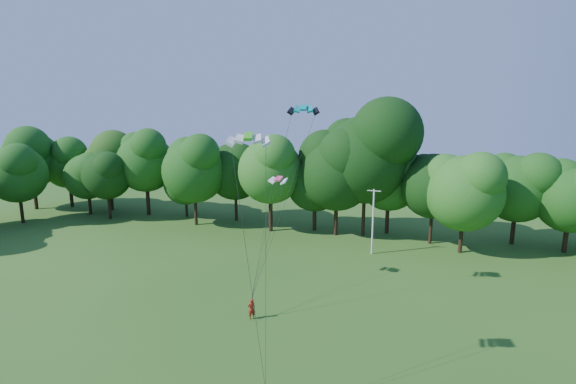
# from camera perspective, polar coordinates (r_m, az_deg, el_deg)

# --- Properties ---
(utility_pole) EXTENTS (1.46, 0.19, 7.31)m
(utility_pole) POSITION_cam_1_polar(r_m,az_deg,el_deg) (49.91, 10.73, -3.61)
(utility_pole) COLOR silver
(utility_pole) RESTS_ON ground
(kite_flyer_left) EXTENTS (0.73, 0.70, 1.67)m
(kite_flyer_left) POSITION_cam_1_polar(r_m,az_deg,el_deg) (36.19, -4.66, -14.56)
(kite_flyer_left) COLOR maroon
(kite_flyer_left) RESTS_ON ground
(kite_teal) EXTENTS (2.56, 1.50, 0.53)m
(kite_teal) POSITION_cam_1_polar(r_m,az_deg,el_deg) (35.98, 2.00, 10.69)
(kite_teal) COLOR #048B8D
(kite_teal) RESTS_ON ground
(kite_green) EXTENTS (2.51, 1.65, 0.41)m
(kite_green) POSITION_cam_1_polar(r_m,az_deg,el_deg) (24.00, -5.05, 7.06)
(kite_green) COLOR green
(kite_green) RESTS_ON ground
(kite_pink) EXTENTS (1.80, 1.08, 0.39)m
(kite_pink) POSITION_cam_1_polar(r_m,az_deg,el_deg) (39.94, -1.22, 1.72)
(kite_pink) COLOR #E33F71
(kite_pink) RESTS_ON ground
(tree_back_west) EXTENTS (8.97, 8.97, 13.04)m
(tree_back_west) POSITION_cam_1_polar(r_m,az_deg,el_deg) (73.10, -21.87, 4.11)
(tree_back_west) COLOR #392A16
(tree_back_west) RESTS_ON ground
(tree_back_center) EXTENTS (11.76, 11.76, 17.10)m
(tree_back_center) POSITION_cam_1_polar(r_m,az_deg,el_deg) (55.19, 9.86, 5.19)
(tree_back_center) COLOR black
(tree_back_center) RESTS_ON ground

